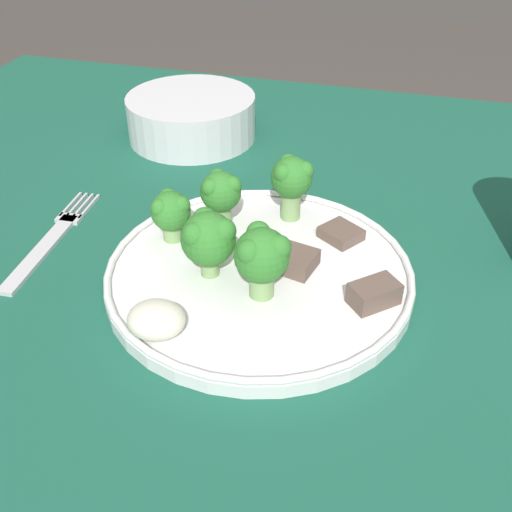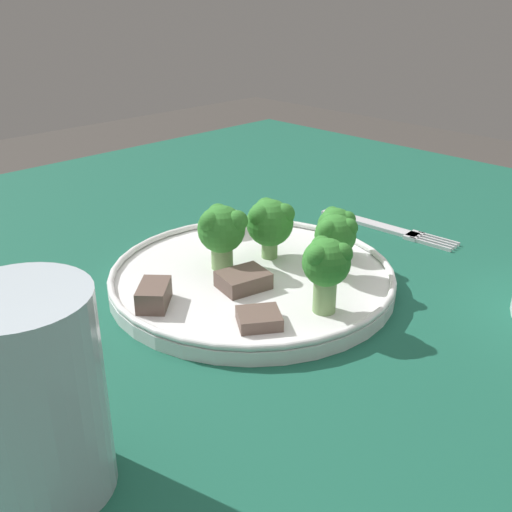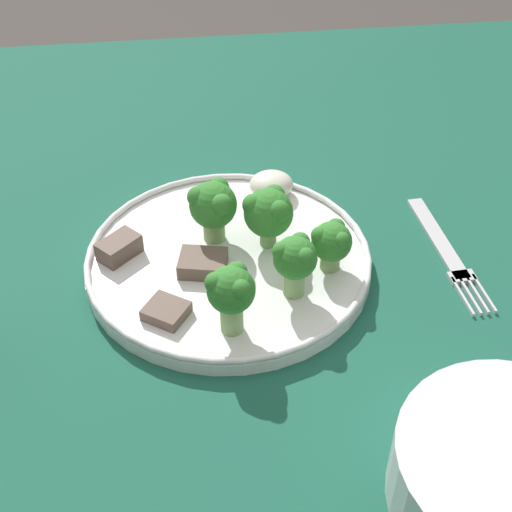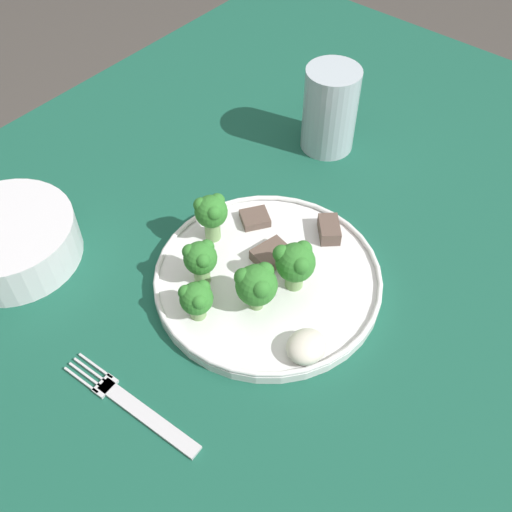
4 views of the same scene
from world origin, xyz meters
name	(u,v)px [view 2 (image 2 of 4)]	position (x,y,z in m)	size (l,w,h in m)	color
table	(214,389)	(0.00, 0.00, 0.67)	(1.18, 1.00, 0.77)	#195642
dinner_plate	(252,277)	(-0.04, 0.02, 0.78)	(0.26, 0.26, 0.02)	white
fork	(383,227)	(-0.24, 0.02, 0.78)	(0.03, 0.17, 0.00)	silver
drinking_glass	(36,408)	(0.21, 0.11, 0.83)	(0.07, 0.07, 0.12)	#B2C1CC
broccoli_floret_near_rim_left	(335,237)	(-0.09, 0.07, 0.82)	(0.04, 0.04, 0.06)	#7FA866
broccoli_floret_center_left	(326,264)	(-0.03, 0.10, 0.83)	(0.04, 0.04, 0.06)	#7FA866
broccoli_floret_back_left	(270,222)	(-0.08, 0.00, 0.82)	(0.05, 0.05, 0.06)	#7FA866
broccoli_floret_front_left	(336,226)	(-0.13, 0.04, 0.82)	(0.04, 0.04, 0.05)	#7FA866
broccoli_floret_center_back	(221,229)	(-0.03, -0.01, 0.82)	(0.04, 0.04, 0.06)	#7FA866
meat_slice_front_slice	(157,297)	(0.06, 0.00, 0.80)	(0.04, 0.04, 0.02)	brown
meat_slice_middle_slice	(243,280)	(-0.01, 0.03, 0.79)	(0.05, 0.04, 0.01)	brown
meat_slice_rear_slice	(259,318)	(0.02, 0.08, 0.79)	(0.04, 0.04, 0.01)	brown
sauce_dollop	(227,221)	(-0.09, -0.08, 0.80)	(0.04, 0.04, 0.02)	silver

